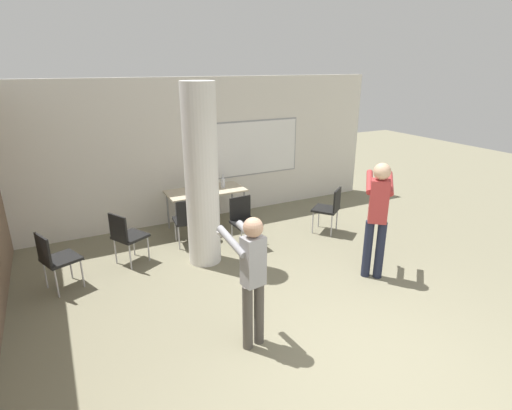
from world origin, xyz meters
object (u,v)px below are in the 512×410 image
object	(u,v)px
chair_table_front	(244,219)
person_playing_side	(378,212)
bottle_on_table	(223,183)
chair_by_left_wall	(55,257)
folding_table	(206,193)
chair_table_left	(187,218)
chair_mid_room	(330,207)
person_playing_front	(252,273)
chair_near_pillar	(126,234)

from	to	relation	value
chair_table_front	person_playing_side	xyz separation A→B (m)	(1.25, -1.82, 0.52)
bottle_on_table	chair_by_left_wall	xyz separation A→B (m)	(-3.02, -1.21, -0.35)
bottle_on_table	folding_table	bearing A→B (deg)	-177.47
chair_table_left	chair_table_front	distance (m)	0.98
bottle_on_table	chair_mid_room	size ratio (longest dim) A/B	0.29
chair_table_front	person_playing_front	bearing A→B (deg)	-113.78
chair_mid_room	person_playing_front	xyz separation A→B (m)	(-2.73, -2.19, 0.40)
folding_table	bottle_on_table	xyz separation A→B (m)	(0.37, 0.02, 0.15)
folding_table	person_playing_side	xyz separation A→B (m)	(1.53, -2.91, 0.32)
chair_by_left_wall	chair_table_left	bearing A→B (deg)	15.38
chair_mid_room	person_playing_side	xyz separation A→B (m)	(-0.43, -1.63, 0.52)
folding_table	chair_mid_room	distance (m)	2.35
person_playing_front	chair_table_front	bearing A→B (deg)	66.22
person_playing_side	chair_table_front	bearing A→B (deg)	124.47
bottle_on_table	chair_near_pillar	distance (m)	2.21
chair_by_left_wall	chair_mid_room	bearing A→B (deg)	-1.06
chair_by_left_wall	chair_near_pillar	size ratio (longest dim) A/B	1.00
bottle_on_table	person_playing_front	world-z (taller)	person_playing_front
folding_table	chair_near_pillar	xyz separation A→B (m)	(-1.64, -0.85, -0.20)
folding_table	chair_table_front	xyz separation A→B (m)	(0.28, -1.09, -0.20)
chair_table_front	bottle_on_table	bearing A→B (deg)	85.47
folding_table	chair_table_front	distance (m)	1.14
chair_table_left	person_playing_front	world-z (taller)	person_playing_front
chair_table_front	person_playing_front	size ratio (longest dim) A/B	0.56
chair_by_left_wall	chair_mid_room	xyz separation A→B (m)	(4.62, -0.09, 0.00)
person_playing_front	bottle_on_table	bearing A→B (deg)	71.93
chair_table_front	folding_table	bearing A→B (deg)	104.37
chair_table_left	person_playing_side	bearing A→B (deg)	-47.34
bottle_on_table	person_playing_front	size ratio (longest dim) A/B	0.17
chair_table_left	chair_table_front	xyz separation A→B (m)	(0.86, -0.47, 0.00)
chair_mid_room	chair_near_pillar	xyz separation A→B (m)	(-3.60, 0.43, 0.00)
bottle_on_table	chair_mid_room	xyz separation A→B (m)	(1.59, -1.29, -0.35)
folding_table	chair_by_left_wall	world-z (taller)	chair_by_left_wall
bottle_on_table	chair_by_left_wall	distance (m)	3.28
person_playing_side	person_playing_front	size ratio (longest dim) A/B	1.13
chair_table_front	person_playing_front	xyz separation A→B (m)	(-1.05, -2.39, 0.40)
bottle_on_table	chair_table_front	distance (m)	1.16
chair_by_left_wall	chair_table_front	bearing A→B (deg)	2.05
folding_table	person_playing_side	world-z (taller)	person_playing_side
bottle_on_table	person_playing_side	xyz separation A→B (m)	(1.16, -2.93, 0.17)
folding_table	bottle_on_table	world-z (taller)	bottle_on_table
chair_table_left	folding_table	bearing A→B (deg)	46.96
bottle_on_table	chair_table_front	world-z (taller)	bottle_on_table
chair_table_left	chair_near_pillar	bearing A→B (deg)	-167.89
bottle_on_table	chair_table_front	bearing A→B (deg)	-94.53
bottle_on_table	chair_table_left	world-z (taller)	bottle_on_table
chair_near_pillar	person_playing_front	world-z (taller)	person_playing_front
chair_by_left_wall	bottle_on_table	bearing A→B (deg)	21.79
bottle_on_table	person_playing_front	distance (m)	3.67
chair_near_pillar	person_playing_side	bearing A→B (deg)	-33.01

